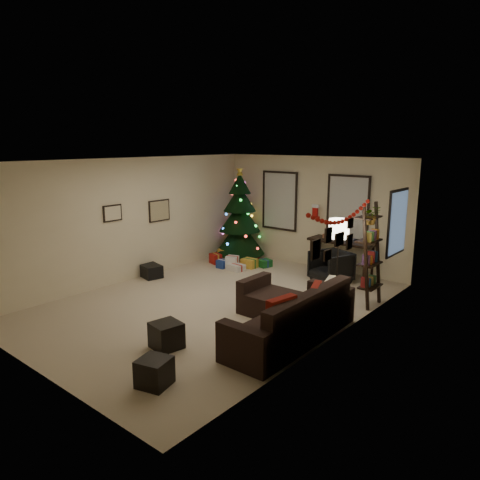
# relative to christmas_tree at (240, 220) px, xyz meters

# --- Properties ---
(floor) EXTENTS (7.00, 7.00, 0.00)m
(floor) POSITION_rel_christmas_tree_xyz_m (1.85, -2.95, -1.01)
(floor) COLOR #C4B194
(floor) RESTS_ON ground
(ceiling) EXTENTS (7.00, 7.00, 0.00)m
(ceiling) POSITION_rel_christmas_tree_xyz_m (1.85, -2.95, 1.69)
(ceiling) COLOR white
(ceiling) RESTS_ON floor
(wall_back) EXTENTS (5.00, 0.00, 5.00)m
(wall_back) POSITION_rel_christmas_tree_xyz_m (1.85, 0.55, 0.34)
(wall_back) COLOR beige
(wall_back) RESTS_ON floor
(wall_front) EXTENTS (5.00, 0.00, 5.00)m
(wall_front) POSITION_rel_christmas_tree_xyz_m (1.85, -6.45, 0.34)
(wall_front) COLOR beige
(wall_front) RESTS_ON floor
(wall_left) EXTENTS (0.00, 7.00, 7.00)m
(wall_left) POSITION_rel_christmas_tree_xyz_m (-0.65, -2.95, 0.34)
(wall_left) COLOR beige
(wall_left) RESTS_ON floor
(wall_right) EXTENTS (0.00, 7.00, 7.00)m
(wall_right) POSITION_rel_christmas_tree_xyz_m (4.35, -2.95, 0.34)
(wall_right) COLOR beige
(wall_right) RESTS_ON floor
(window_back_left) EXTENTS (1.05, 0.06, 1.50)m
(window_back_left) POSITION_rel_christmas_tree_xyz_m (0.90, 0.52, 0.54)
(window_back_left) COLOR #728CB2
(window_back_left) RESTS_ON wall_back
(window_back_right) EXTENTS (1.05, 0.06, 1.50)m
(window_back_right) POSITION_rel_christmas_tree_xyz_m (2.80, 0.52, 0.54)
(window_back_right) COLOR #728CB2
(window_back_right) RESTS_ON wall_back
(window_right_wall) EXTENTS (0.06, 0.90, 1.30)m
(window_right_wall) POSITION_rel_christmas_tree_xyz_m (4.32, -0.40, 0.49)
(window_right_wall) COLOR #728CB2
(window_right_wall) RESTS_ON wall_right
(christmas_tree) EXTENTS (1.31, 1.31, 2.45)m
(christmas_tree) POSITION_rel_christmas_tree_xyz_m (0.00, 0.00, 0.00)
(christmas_tree) COLOR black
(christmas_tree) RESTS_ON floor
(presents) EXTENTS (1.50, 1.11, 0.30)m
(presents) POSITION_rel_christmas_tree_xyz_m (0.43, -0.67, -0.90)
(presents) COLOR gold
(presents) RESTS_ON floor
(sofa) EXTENTS (1.79, 2.61, 0.85)m
(sofa) POSITION_rel_christmas_tree_xyz_m (3.71, -3.25, -0.74)
(sofa) COLOR black
(sofa) RESTS_ON floor
(pillow_red_a) EXTENTS (0.22, 0.51, 0.50)m
(pillow_red_a) POSITION_rel_christmas_tree_xyz_m (4.06, -3.97, -0.37)
(pillow_red_a) COLOR maroon
(pillow_red_a) RESTS_ON sofa
(pillow_red_b) EXTENTS (0.26, 0.43, 0.42)m
(pillow_red_b) POSITION_rel_christmas_tree_xyz_m (4.06, -3.02, -0.37)
(pillow_red_b) COLOR maroon
(pillow_red_b) RESTS_ON sofa
(pillow_cream) EXTENTS (0.23, 0.42, 0.41)m
(pillow_cream) POSITION_rel_christmas_tree_xyz_m (4.06, -2.57, -0.38)
(pillow_cream) COLOR beige
(pillow_cream) RESTS_ON sofa
(ottoman_near) EXTENTS (0.48, 0.48, 0.39)m
(ottoman_near) POSITION_rel_christmas_tree_xyz_m (2.59, -4.84, -0.82)
(ottoman_near) COLOR black
(ottoman_near) RESTS_ON floor
(ottoman_far) EXTENTS (0.47, 0.47, 0.36)m
(ottoman_far) POSITION_rel_christmas_tree_xyz_m (3.29, -5.66, -0.83)
(ottoman_far) COLOR black
(ottoman_far) RESTS_ON floor
(desk) EXTENTS (1.53, 0.54, 0.82)m
(desk) POSITION_rel_christmas_tree_xyz_m (2.81, 0.27, -0.29)
(desk) COLOR black
(desk) RESTS_ON floor
(desk_chair) EXTENTS (0.87, 0.84, 0.70)m
(desk_chair) POSITION_rel_christmas_tree_xyz_m (2.91, -0.38, -0.66)
(desk_chair) COLOR black
(desk_chair) RESTS_ON floor
(bookshelf) EXTENTS (0.30, 0.57, 1.95)m
(bookshelf) POSITION_rel_christmas_tree_xyz_m (4.15, -1.20, -0.07)
(bookshelf) COLOR black
(bookshelf) RESTS_ON floor
(potted_plant) EXTENTS (0.53, 0.52, 0.44)m
(potted_plant) POSITION_rel_christmas_tree_xyz_m (4.15, -1.28, 0.77)
(potted_plant) COLOR #4C4C4C
(potted_plant) RESTS_ON bookshelf
(floor_lamp) EXTENTS (0.36, 0.36, 1.70)m
(floor_lamp) POSITION_rel_christmas_tree_xyz_m (3.80, -1.84, 0.41)
(floor_lamp) COLOR black
(floor_lamp) RESTS_ON floor
(art_map) EXTENTS (0.04, 0.60, 0.50)m
(art_map) POSITION_rel_christmas_tree_xyz_m (-0.63, -2.18, 0.45)
(art_map) COLOR black
(art_map) RESTS_ON wall_left
(art_abstract) EXTENTS (0.04, 0.45, 0.35)m
(art_abstract) POSITION_rel_christmas_tree_xyz_m (-0.63, -3.46, 0.55)
(art_abstract) COLOR black
(art_abstract) RESTS_ON wall_left
(gallery) EXTENTS (0.03, 1.25, 0.54)m
(gallery) POSITION_rel_christmas_tree_xyz_m (4.33, -3.02, 0.56)
(gallery) COLOR black
(gallery) RESTS_ON wall_right
(garland) EXTENTS (0.08, 1.90, 0.30)m
(garland) POSITION_rel_christmas_tree_xyz_m (4.30, -2.78, 0.94)
(garland) COLOR #A5140C
(garland) RESTS_ON wall_right
(stocking_left) EXTENTS (0.20, 0.05, 0.36)m
(stocking_left) POSITION_rel_christmas_tree_xyz_m (1.71, 0.59, 0.39)
(stocking_left) COLOR #990F0C
(stocking_left) RESTS_ON wall_back
(stocking_right) EXTENTS (0.20, 0.05, 0.36)m
(stocking_right) POSITION_rel_christmas_tree_xyz_m (2.04, 0.37, 0.39)
(stocking_right) COLOR #990F0C
(stocking_right) RESTS_ON wall_back
(storage_bin) EXTENTS (0.65, 0.50, 0.29)m
(storage_bin) POSITION_rel_christmas_tree_xyz_m (-0.46, -2.65, -0.87)
(storage_bin) COLOR black
(storage_bin) RESTS_ON floor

